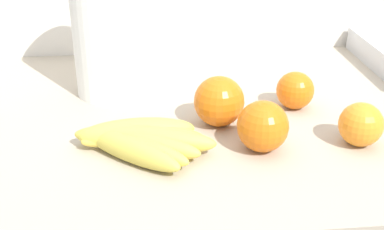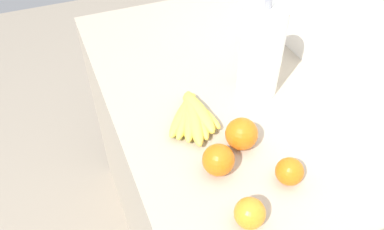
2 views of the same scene
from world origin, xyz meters
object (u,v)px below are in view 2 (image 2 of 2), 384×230
Objects in this scene: banana_bunch at (193,115)px; orange_back_right at (242,134)px; orange_back_left at (289,171)px; orange_right at (250,213)px; paper_towel_roll at (261,52)px; orange_center at (218,160)px.

orange_back_right reaches higher than banana_bunch.
orange_back_right reaches higher than orange_back_left.
orange_right is 0.46m from paper_towel_roll.
banana_bunch is at bearing -150.33° from orange_back_right.
orange_center is 0.94× the size of orange_back_right.
orange_center is 0.10m from orange_back_right.
paper_towel_roll is at bearing 140.89° from orange_back_right.
orange_center is 0.15m from orange_right.
orange_back_left is (0.09, 0.14, -0.01)m from orange_center.
orange_back_left is at bearing 114.36° from orange_right.
paper_towel_roll is at bearing 148.52° from orange_right.
banana_bunch is 2.65× the size of orange_back_right.
orange_center is 1.15× the size of orange_right.
paper_towel_roll is (-0.38, 0.23, 0.10)m from orange_right.
orange_back_left is at bearing 24.62° from banana_bunch.
orange_center is 0.34m from paper_towel_roll.
orange_center is at bearing -45.22° from paper_towel_roll.
orange_back_left is at bearing -17.02° from paper_towel_roll.
orange_back_right is (0.13, 0.07, 0.02)m from banana_bunch.
orange_right is 0.22m from orange_back_right.
orange_center reaches higher than orange_back_left.
paper_towel_roll is (-0.18, 0.15, 0.09)m from orange_back_right.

